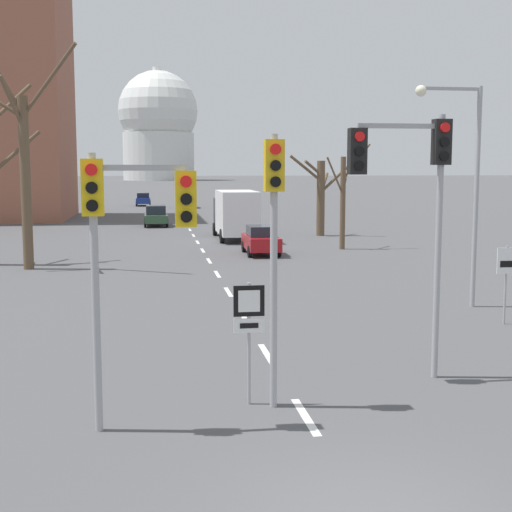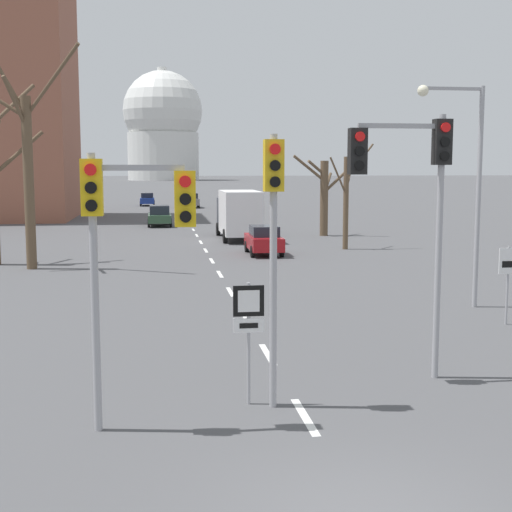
{
  "view_description": "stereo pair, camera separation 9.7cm",
  "coord_description": "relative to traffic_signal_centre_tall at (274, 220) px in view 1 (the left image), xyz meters",
  "views": [
    {
      "loc": [
        -2.75,
        -8.53,
        4.59
      ],
      "look_at": [
        -0.66,
        5.8,
        2.79
      ],
      "focal_mm": 50.0,
      "sensor_mm": 36.0,
      "label": 1
    },
    {
      "loc": [
        -2.66,
        -8.55,
        4.59
      ],
      "look_at": [
        -0.66,
        5.8,
        2.79
      ],
      "focal_mm": 50.0,
      "sensor_mm": 36.0,
      "label": 2
    }
  ],
  "objects": [
    {
      "name": "sedan_near_right",
      "position": [
        3.44,
        24.06,
        -2.85
      ],
      "size": [
        1.71,
        3.87,
        1.55
      ],
      "color": "maroon",
      "rests_on": "ground_plane"
    },
    {
      "name": "lane_stripe_8",
      "position": [
        0.5,
        35.36,
        -3.62
      ],
      "size": [
        0.16,
        2.0,
        0.01
      ],
      "primitive_type": "cube",
      "color": "silver",
      "rests_on": "ground_plane"
    },
    {
      "name": "traffic_signal_near_left",
      "position": [
        -2.69,
        -0.81,
        0.04
      ],
      "size": [
        1.92,
        0.34,
        4.84
      ],
      "color": "#9E9EA3",
      "rests_on": "ground_plane"
    },
    {
      "name": "lane_stripe_7",
      "position": [
        0.5,
        30.86,
        -3.62
      ],
      "size": [
        0.16,
        2.0,
        0.01
      ],
      "primitive_type": "cube",
      "color": "silver",
      "rests_on": "ground_plane"
    },
    {
      "name": "bare_tree_left_far",
      "position": [
        -7.93,
        20.12,
        1.0
      ],
      "size": [
        6.06,
        2.15,
        9.86
      ],
      "color": "brown",
      "rests_on": "ground_plane"
    },
    {
      "name": "lane_stripe_1",
      "position": [
        0.5,
        3.86,
        -3.62
      ],
      "size": [
        0.16,
        2.0,
        0.01
      ],
      "primitive_type": "cube",
      "color": "silver",
      "rests_on": "ground_plane"
    },
    {
      "name": "traffic_signal_centre_tall",
      "position": [
        0.0,
        0.0,
        0.0
      ],
      "size": [
        0.36,
        0.34,
        5.21
      ],
      "color": "#9E9EA3",
      "rests_on": "ground_plane"
    },
    {
      "name": "delivery_truck",
      "position": [
        3.04,
        32.3,
        -1.93
      ],
      "size": [
        2.44,
        7.2,
        3.14
      ],
      "color": "#333842",
      "rests_on": "ground_plane"
    },
    {
      "name": "street_lamp_right",
      "position": [
        7.78,
        8.9,
        0.88
      ],
      "size": [
        2.25,
        0.36,
        7.19
      ],
      "color": "#9E9EA3",
      "rests_on": "ground_plane"
    },
    {
      "name": "lane_stripe_0",
      "position": [
        0.5,
        -0.64,
        -3.62
      ],
      "size": [
        0.16,
        2.0,
        0.01
      ],
      "primitive_type": "cube",
      "color": "silver",
      "rests_on": "ground_plane"
    },
    {
      "name": "bare_tree_right_near",
      "position": [
        8.42,
        25.94,
        -0.76
      ],
      "size": [
        2.62,
        1.77,
        5.95
      ],
      "color": "brown",
      "rests_on": "ground_plane"
    },
    {
      "name": "lane_stripe_2",
      "position": [
        0.5,
        8.36,
        -3.62
      ],
      "size": [
        0.16,
        2.0,
        0.01
      ],
      "primitive_type": "cube",
      "color": "silver",
      "rests_on": "ground_plane"
    },
    {
      "name": "lane_stripe_5",
      "position": [
        0.5,
        21.86,
        -3.62
      ],
      "size": [
        0.16,
        2.0,
        0.01
      ],
      "primitive_type": "cube",
      "color": "silver",
      "rests_on": "ground_plane"
    },
    {
      "name": "lane_stripe_4",
      "position": [
        0.5,
        17.36,
        -3.62
      ],
      "size": [
        0.16,
        2.0,
        0.01
      ],
      "primitive_type": "cube",
      "color": "silver",
      "rests_on": "ground_plane"
    },
    {
      "name": "lane_stripe_6",
      "position": [
        0.5,
        26.36,
        -3.62
      ],
      "size": [
        0.16,
        2.0,
        0.01
      ],
      "primitive_type": "cube",
      "color": "silver",
      "rests_on": "ground_plane"
    },
    {
      "name": "route_sign_post",
      "position": [
        -0.45,
        0.21,
        -1.99
      ],
      "size": [
        0.6,
        0.08,
        2.4
      ],
      "color": "#9E9EA3",
      "rests_on": "ground_plane"
    },
    {
      "name": "traffic_signal_near_right",
      "position": [
        3.23,
        1.41,
        0.71
      ],
      "size": [
        2.2,
        0.34,
        5.71
      ],
      "color": "#9E9EA3",
      "rests_on": "ground_plane"
    },
    {
      "name": "sedan_near_left",
      "position": [
        -1.97,
        43.67,
        -2.8
      ],
      "size": [
        1.85,
        4.41,
        1.64
      ],
      "color": "#2D4C33",
      "rests_on": "ground_plane"
    },
    {
      "name": "lane_stripe_11",
      "position": [
        0.5,
        48.86,
        -3.62
      ],
      "size": [
        0.16,
        2.0,
        0.01
      ],
      "primitive_type": "cube",
      "color": "silver",
      "rests_on": "ground_plane"
    },
    {
      "name": "lane_stripe_9",
      "position": [
        0.5,
        39.86,
        -3.62
      ],
      "size": [
        0.16,
        2.0,
        0.01
      ],
      "primitive_type": "cube",
      "color": "silver",
      "rests_on": "ground_plane"
    },
    {
      "name": "lane_stripe_3",
      "position": [
        0.5,
        12.86,
        -3.62
      ],
      "size": [
        0.16,
        2.0,
        0.01
      ],
      "primitive_type": "cube",
      "color": "silver",
      "rests_on": "ground_plane"
    },
    {
      "name": "lane_stripe_10",
      "position": [
        0.5,
        44.36,
        -3.62
      ],
      "size": [
        0.16,
        2.0,
        0.01
      ],
      "primitive_type": "cube",
      "color": "silver",
      "rests_on": "ground_plane"
    },
    {
      "name": "capitol_dome",
      "position": [
        0.5,
        254.48,
        16.29
      ],
      "size": [
        28.96,
        28.96,
        40.9
      ],
      "color": "silver",
      "rests_on": "ground_plane"
    },
    {
      "name": "sedan_mid_centre",
      "position": [
        -3.31,
        74.5,
        -2.84
      ],
      "size": [
        1.77,
        4.21,
        1.58
      ],
      "color": "navy",
      "rests_on": "ground_plane"
    },
    {
      "name": "speed_limit_sign",
      "position": [
        7.98,
        6.23,
        -2.06
      ],
      "size": [
        0.6,
        0.08,
        2.32
      ],
      "color": "#9E9EA3",
      "rests_on": "ground_plane"
    },
    {
      "name": "sedan_far_left",
      "position": [
        1.73,
        69.45,
        -2.78
      ],
      "size": [
        1.88,
        4.04,
        1.68
      ],
      "color": "slate",
      "rests_on": "ground_plane"
    },
    {
      "name": "bare_tree_right_far",
      "position": [
        9.04,
        33.99,
        -0.81
      ],
      "size": [
        4.13,
        2.26,
        5.46
      ],
      "color": "brown",
      "rests_on": "ground_plane"
    },
    {
      "name": "lane_stripe_12",
      "position": [
        0.5,
        53.36,
        -3.62
      ],
      "size": [
        0.16,
        2.0,
        0.01
      ],
      "primitive_type": "cube",
      "color": "silver",
      "rests_on": "ground_plane"
    }
  ]
}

